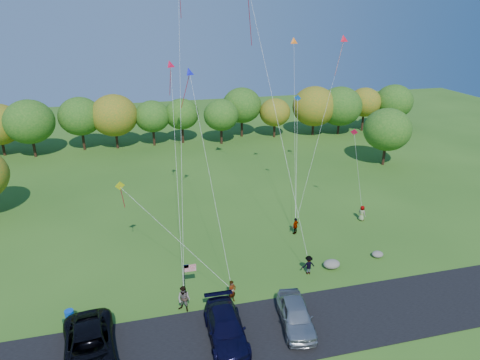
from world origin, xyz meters
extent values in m
plane|color=#2D5A19|center=(0.00, 0.00, 0.00)|extent=(140.00, 140.00, 0.00)
cube|color=black|center=(0.00, -4.00, 0.03)|extent=(44.00, 6.00, 0.06)
cylinder|color=#392215|center=(-24.21, 36.28, 1.33)|extent=(0.36, 0.36, 2.66)
ellipsoid|color=#3E6D1B|center=(-24.21, 36.28, 4.62)|extent=(6.05, 6.05, 5.44)
cylinder|color=#392215|center=(-19.74, 37.74, 1.46)|extent=(0.36, 0.36, 2.92)
ellipsoid|color=#3E6D1B|center=(-19.74, 37.74, 4.53)|extent=(4.94, 4.94, 4.44)
cylinder|color=#392215|center=(-14.34, 38.12, 1.58)|extent=(0.36, 0.36, 3.16)
ellipsoid|color=#1C5616|center=(-14.34, 38.12, 5.15)|extent=(6.11, 6.11, 5.50)
cylinder|color=#392215|center=(-10.53, 38.13, 1.16)|extent=(0.36, 0.36, 2.33)
ellipsoid|color=#3E6D1B|center=(-10.53, 38.13, 4.10)|extent=(5.45, 5.45, 4.91)
cylinder|color=#392215|center=(-5.12, 37.85, 1.15)|extent=(0.36, 0.36, 2.30)
ellipsoid|color=#3E6D1B|center=(-5.12, 37.85, 3.90)|extent=(4.94, 4.94, 4.45)
cylinder|color=#392215|center=(-0.66, 39.04, 1.25)|extent=(0.36, 0.36, 2.50)
ellipsoid|color=#3E6D1B|center=(-0.66, 39.04, 4.47)|extent=(6.06, 6.06, 5.46)
cylinder|color=#392215|center=(5.04, 38.62, 1.16)|extent=(0.36, 0.36, 2.33)
ellipsoid|color=#1C5616|center=(5.04, 38.62, 4.20)|extent=(5.77, 5.77, 5.20)
cylinder|color=#392215|center=(10.74, 36.79, 1.33)|extent=(0.36, 0.36, 2.67)
ellipsoid|color=#1C5616|center=(10.74, 36.79, 4.58)|extent=(5.89, 5.89, 5.30)
cylinder|color=#392215|center=(15.11, 39.68, 1.18)|extent=(0.36, 0.36, 2.35)
ellipsoid|color=#3E6D1B|center=(15.11, 39.68, 4.19)|extent=(5.65, 5.65, 5.09)
cylinder|color=#392215|center=(19.81, 39.75, 1.40)|extent=(0.36, 0.36, 2.81)
ellipsoid|color=#3E6D1B|center=(19.81, 39.75, 4.42)|extent=(4.96, 4.96, 4.46)
cylinder|color=#392215|center=(25.39, 36.86, 1.31)|extent=(0.36, 0.36, 2.62)
ellipsoid|color=#1C5616|center=(25.39, 36.86, 4.18)|extent=(4.80, 4.80, 4.32)
cylinder|color=#392215|center=(30.41, 37.80, 1.38)|extent=(0.36, 0.36, 2.77)
ellipsoid|color=#1C5616|center=(30.41, 37.80, 4.64)|extent=(5.78, 5.78, 5.20)
cylinder|color=#392215|center=(35.45, 39.20, 1.34)|extent=(0.36, 0.36, 2.68)
ellipsoid|color=#3E6D1B|center=(35.45, 39.20, 4.58)|extent=(5.83, 5.83, 5.25)
cylinder|color=#392215|center=(24.00, 22.00, 1.40)|extent=(0.36, 0.36, 2.80)
ellipsoid|color=#1C5616|center=(24.00, 22.00, 4.75)|extent=(6.00, 6.00, 5.40)
imported|color=black|center=(-10.77, -3.81, 0.94)|extent=(3.49, 6.55, 1.75)
imported|color=black|center=(-2.75, -4.04, 0.86)|extent=(2.34, 5.54, 1.59)
imported|color=#9B9FA5|center=(1.85, -3.97, 0.88)|extent=(2.58, 5.01, 1.63)
imported|color=#4C4C59|center=(-1.55, -0.56, 0.85)|extent=(0.74, 0.65, 1.69)
imported|color=#4C4C59|center=(-4.91, -0.72, 0.96)|extent=(1.18, 1.13, 1.91)
imported|color=#4C4C59|center=(4.93, 1.32, 0.78)|extent=(1.01, 0.59, 1.55)
imported|color=#4C4C59|center=(6.22, 7.49, 0.79)|extent=(0.97, 0.85, 1.58)
imported|color=#4C4C59|center=(13.38, 8.40, 0.76)|extent=(0.76, 0.88, 1.53)
cube|color=#153B1F|center=(-11.62, -0.70, 0.45)|extent=(1.93, 0.37, 0.06)
cube|color=#153B1F|center=(-11.62, -0.89, 0.77)|extent=(1.92, 0.31, 0.59)
cube|color=#153B1F|center=(-12.43, -0.70, 0.22)|extent=(0.15, 0.49, 0.45)
cube|color=#153B1F|center=(-10.82, -0.70, 0.22)|extent=(0.15, 0.49, 0.45)
cylinder|color=#0B3FAA|center=(-12.33, 0.02, 0.43)|extent=(0.58, 0.58, 0.87)
cylinder|color=black|center=(-4.62, 1.18, 1.20)|extent=(0.05, 0.05, 2.40)
cube|color=red|center=(-4.19, 1.18, 2.06)|extent=(0.86, 0.58, 0.02)
cube|color=navy|center=(-4.45, 1.19, 2.24)|extent=(0.35, 0.02, 0.27)
ellipsoid|color=gray|center=(7.03, 1.60, 0.34)|extent=(1.34, 1.05, 0.67)
ellipsoid|color=slate|center=(11.41, 2.14, 0.25)|extent=(0.95, 0.79, 0.50)
cone|color=#1518D2|center=(-2.38, 10.54, 14.28)|extent=(0.94, 0.76, 0.78)
cone|color=orange|center=(8.09, 14.83, 16.20)|extent=(0.82, 0.34, 0.77)
cone|color=red|center=(13.15, 14.75, 16.31)|extent=(0.96, 0.53, 0.84)
cube|color=red|center=(11.98, 8.96, 8.77)|extent=(0.58, 0.36, 0.63)
cube|color=yellow|center=(-8.55, 6.04, 6.85)|extent=(0.72, 0.24, 0.73)
cube|color=blue|center=(8.07, 13.16, 11.21)|extent=(0.56, 0.40, 0.65)
cone|color=red|center=(-3.71, 12.29, 14.71)|extent=(0.95, 0.78, 0.75)
camera|label=1|loc=(-7.01, -24.54, 19.17)|focal=32.00mm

